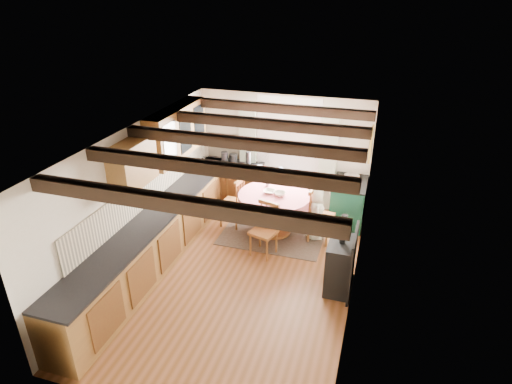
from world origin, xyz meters
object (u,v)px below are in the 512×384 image
(dining_table, at_px, (274,214))
(cast_iron_stove, at_px, (341,253))
(aga_range, at_px, (348,202))
(chair_left, at_px, (232,201))
(child_right, at_px, (315,213))
(cup, at_px, (267,184))
(child_far, at_px, (280,191))
(chair_near, at_px, (264,230))
(chair_right, at_px, (321,215))

(dining_table, distance_m, cast_iron_stove, 1.96)
(aga_range, height_order, cast_iron_stove, cast_iron_stove)
(dining_table, distance_m, chair_left, 0.88)
(dining_table, height_order, child_right, child_right)
(chair_left, bearing_deg, cup, 119.73)
(dining_table, bearing_deg, child_far, 96.52)
(chair_left, xyz_separation_m, child_right, (1.65, -0.00, 0.01))
(child_far, bearing_deg, chair_left, 60.40)
(chair_near, xyz_separation_m, chair_left, (-0.89, 0.84, 0.02))
(aga_range, bearing_deg, dining_table, -146.97)
(child_far, xyz_separation_m, child_right, (0.86, -0.71, -0.01))
(aga_range, relative_size, cast_iron_stove, 0.75)
(aga_range, xyz_separation_m, cup, (-1.54, -0.52, 0.41))
(dining_table, xyz_separation_m, cast_iron_stove, (1.41, -1.34, 0.25))
(child_far, height_order, cup, child_far)
(chair_near, relative_size, child_far, 0.92)
(dining_table, bearing_deg, chair_right, 0.97)
(chair_right, bearing_deg, child_right, 73.39)
(aga_range, height_order, child_far, child_far)
(chair_near, relative_size, chair_left, 0.95)
(cast_iron_stove, bearing_deg, chair_near, 157.99)
(chair_right, relative_size, child_right, 1.00)
(chair_right, xyz_separation_m, cup, (-1.13, 0.31, 0.34))
(aga_range, bearing_deg, cast_iron_stove, -87.12)
(aga_range, relative_size, child_right, 0.93)
(chair_left, bearing_deg, chair_near, 54.17)
(aga_range, bearing_deg, child_far, -177.10)
(chair_left, xyz_separation_m, cup, (0.64, 0.26, 0.35))
(chair_right, distance_m, cast_iron_stove, 1.45)
(cast_iron_stove, bearing_deg, child_far, 125.40)
(chair_near, relative_size, cast_iron_stove, 0.75)
(aga_range, distance_m, child_far, 1.40)
(chair_left, bearing_deg, aga_range, 117.25)
(chair_near, relative_size, cup, 10.76)
(cast_iron_stove, bearing_deg, child_right, 114.54)
(chair_right, height_order, child_far, child_far)
(dining_table, relative_size, cup, 14.95)
(aga_range, distance_m, cup, 1.68)
(cast_iron_stove, relative_size, cup, 14.41)
(chair_right, xyz_separation_m, child_far, (-0.98, 0.76, 0.01))
(dining_table, height_order, chair_near, chair_near)
(chair_left, bearing_deg, cast_iron_stove, 66.03)
(dining_table, relative_size, chair_right, 1.30)
(chair_right, bearing_deg, aga_range, -19.39)
(dining_table, relative_size, chair_left, 1.32)
(dining_table, xyz_separation_m, child_far, (-0.09, 0.78, 0.12))
(dining_table, xyz_separation_m, chair_left, (-0.87, 0.07, 0.10))
(chair_near, bearing_deg, chair_left, 152.07)
(chair_near, distance_m, chair_left, 1.22)
(child_far, distance_m, cup, 0.58)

